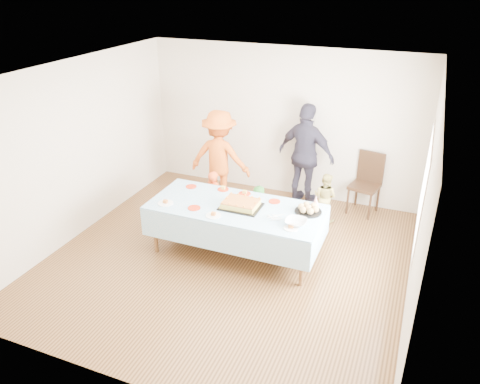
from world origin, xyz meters
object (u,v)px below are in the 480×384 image
(birthday_cake, at_px, (241,204))
(adult_left, at_px, (220,158))
(dining_chair, at_px, (367,180))
(party_table, at_px, (236,210))

(birthday_cake, xyz_separation_m, adult_left, (-1.01, 1.49, 0.02))
(dining_chair, relative_size, adult_left, 0.63)
(adult_left, bearing_deg, party_table, 118.32)
(party_table, height_order, birthday_cake, birthday_cake)
(party_table, xyz_separation_m, birthday_cake, (0.08, 0.00, 0.10))
(party_table, distance_m, birthday_cake, 0.13)
(dining_chair, height_order, adult_left, adult_left)
(adult_left, bearing_deg, dining_chair, -169.79)
(party_table, xyz_separation_m, dining_chair, (1.57, 2.10, -0.13))
(party_table, height_order, dining_chair, dining_chair)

